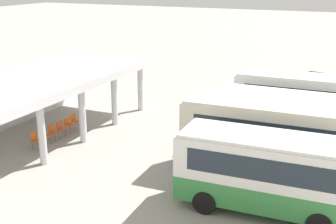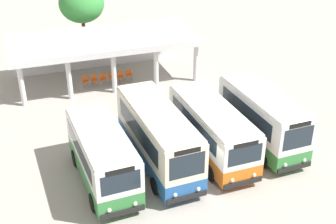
{
  "view_description": "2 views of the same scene",
  "coord_description": "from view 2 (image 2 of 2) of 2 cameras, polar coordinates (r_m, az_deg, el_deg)",
  "views": [
    {
      "loc": [
        -19.24,
        -1.21,
        8.67
      ],
      "look_at": [
        0.15,
        7.84,
        1.98
      ],
      "focal_mm": 47.93,
      "sensor_mm": 36.0,
      "label": 1
    },
    {
      "loc": [
        -7.28,
        -17.27,
        14.14
      ],
      "look_at": [
        0.7,
        5.07,
        1.66
      ],
      "focal_mm": 48.29,
      "sensor_mm": 36.0,
      "label": 2
    }
  ],
  "objects": [
    {
      "name": "waiting_chair_fifth_seat",
      "position": [
        34.83,
        -5.99,
        4.57
      ],
      "size": [
        0.45,
        0.45,
        0.86
      ],
      "color": "slate",
      "rests_on": "ground"
    },
    {
      "name": "terminal_canopy",
      "position": [
        35.33,
        -8.18,
        8.5
      ],
      "size": [
        14.09,
        6.23,
        3.4
      ],
      "color": "silver",
      "rests_on": "ground"
    },
    {
      "name": "city_bus_nearest_orange",
      "position": [
        23.07,
        -8.31,
        -5.31
      ],
      "size": [
        2.57,
        6.78,
        2.99
      ],
      "color": "black",
      "rests_on": "ground"
    },
    {
      "name": "city_bus_middle_cream",
      "position": [
        25.17,
        5.56,
        -2.11
      ],
      "size": [
        2.48,
        7.48,
        2.99
      ],
      "color": "black",
      "rests_on": "ground"
    },
    {
      "name": "waiting_chair_end_by_column",
      "position": [
        34.37,
        -10.41,
        3.92
      ],
      "size": [
        0.45,
        0.45,
        0.86
      ],
      "color": "slate",
      "rests_on": "ground"
    },
    {
      "name": "ground_plane",
      "position": [
        23.48,
        2.58,
        -9.33
      ],
      "size": [
        180.0,
        180.0,
        0.0
      ],
      "primitive_type": "plane",
      "color": "#A39E93"
    },
    {
      "name": "waiting_chair_far_end_seat",
      "position": [
        35.06,
        -4.94,
        4.78
      ],
      "size": [
        0.45,
        0.45,
        0.86
      ],
      "color": "slate",
      "rests_on": "ground"
    },
    {
      "name": "roadside_tree_behind_canopy",
      "position": [
        39.51,
        -10.86,
        13.27
      ],
      "size": [
        3.78,
        3.78,
        6.22
      ],
      "color": "brown",
      "rests_on": "ground"
    },
    {
      "name": "waiting_chair_second_from_end",
      "position": [
        34.49,
        -9.3,
        4.11
      ],
      "size": [
        0.45,
        0.45,
        0.86
      ],
      "color": "slate",
      "rests_on": "ground"
    },
    {
      "name": "waiting_chair_fourth_seat",
      "position": [
        34.71,
        -7.09,
        4.42
      ],
      "size": [
        0.45,
        0.45,
        0.86
      ],
      "color": "slate",
      "rests_on": "ground"
    },
    {
      "name": "waiting_chair_middle_seat",
      "position": [
        34.57,
        -8.18,
        4.25
      ],
      "size": [
        0.45,
        0.45,
        0.86
      ],
      "color": "slate",
      "rests_on": "ground"
    },
    {
      "name": "city_bus_second_in_row",
      "position": [
        24.11,
        -1.3,
        -2.96
      ],
      "size": [
        2.53,
        7.88,
        3.32
      ],
      "color": "black",
      "rests_on": "ground"
    },
    {
      "name": "city_bus_fourth_amber",
      "position": [
        26.46,
        11.79,
        -0.65
      ],
      "size": [
        2.43,
        6.91,
        3.29
      ],
      "color": "black",
      "rests_on": "ground"
    }
  ]
}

